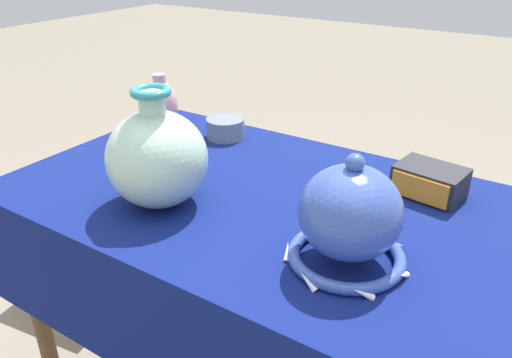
{
  "coord_description": "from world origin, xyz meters",
  "views": [
    {
      "loc": [
        0.52,
        -0.84,
        1.33
      ],
      "look_at": [
        0.04,
        -0.1,
        0.89
      ],
      "focal_mm": 35.0,
      "sensor_mm": 36.0,
      "label": 1
    }
  ],
  "objects_px": {
    "vase_tall_bulbous": "(157,158)",
    "vase_dome_bell": "(350,219)",
    "pot_squat_slate": "(225,128)",
    "jar_round_rose": "(161,104)",
    "mosaic_tile_box": "(429,181)",
    "wooden_crate": "(83,270)"
  },
  "relations": [
    {
      "from": "pot_squat_slate",
      "to": "jar_round_rose",
      "type": "bearing_deg",
      "value": -168.16
    },
    {
      "from": "vase_tall_bulbous",
      "to": "vase_dome_bell",
      "type": "xyz_separation_m",
      "value": [
        0.43,
        0.02,
        -0.02
      ]
    },
    {
      "from": "vase_tall_bulbous",
      "to": "wooden_crate",
      "type": "bearing_deg",
      "value": 159.08
    },
    {
      "from": "vase_dome_bell",
      "to": "jar_round_rose",
      "type": "bearing_deg",
      "value": 156.02
    },
    {
      "from": "mosaic_tile_box",
      "to": "wooden_crate",
      "type": "height_order",
      "value": "mosaic_tile_box"
    },
    {
      "from": "vase_tall_bulbous",
      "to": "pot_squat_slate",
      "type": "xyz_separation_m",
      "value": [
        -0.11,
        0.39,
        -0.08
      ]
    },
    {
      "from": "vase_tall_bulbous",
      "to": "vase_dome_bell",
      "type": "bearing_deg",
      "value": 2.62
    },
    {
      "from": "mosaic_tile_box",
      "to": "jar_round_rose",
      "type": "xyz_separation_m",
      "value": [
        -0.79,
        -0.01,
        0.04
      ]
    },
    {
      "from": "wooden_crate",
      "to": "pot_squat_slate",
      "type": "bearing_deg",
      "value": 0.18
    },
    {
      "from": "pot_squat_slate",
      "to": "wooden_crate",
      "type": "bearing_deg",
      "value": -171.57
    },
    {
      "from": "vase_tall_bulbous",
      "to": "jar_round_rose",
      "type": "xyz_separation_m",
      "value": [
        -0.31,
        0.35,
        -0.03
      ]
    },
    {
      "from": "vase_dome_bell",
      "to": "pot_squat_slate",
      "type": "relative_size",
      "value": 2.06
    },
    {
      "from": "jar_round_rose",
      "to": "pot_squat_slate",
      "type": "relative_size",
      "value": 1.49
    },
    {
      "from": "mosaic_tile_box",
      "to": "pot_squat_slate",
      "type": "relative_size",
      "value": 1.44
    },
    {
      "from": "vase_dome_bell",
      "to": "pot_squat_slate",
      "type": "distance_m",
      "value": 0.66
    },
    {
      "from": "vase_tall_bulbous",
      "to": "mosaic_tile_box",
      "type": "height_order",
      "value": "vase_tall_bulbous"
    },
    {
      "from": "vase_tall_bulbous",
      "to": "jar_round_rose",
      "type": "distance_m",
      "value": 0.47
    },
    {
      "from": "mosaic_tile_box",
      "to": "wooden_crate",
      "type": "relative_size",
      "value": 0.35
    },
    {
      "from": "mosaic_tile_box",
      "to": "wooden_crate",
      "type": "bearing_deg",
      "value": -168.98
    },
    {
      "from": "jar_round_rose",
      "to": "wooden_crate",
      "type": "bearing_deg",
      "value": -173.1
    },
    {
      "from": "mosaic_tile_box",
      "to": "pot_squat_slate",
      "type": "height_order",
      "value": "mosaic_tile_box"
    },
    {
      "from": "vase_dome_bell",
      "to": "mosaic_tile_box",
      "type": "distance_m",
      "value": 0.34
    }
  ]
}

